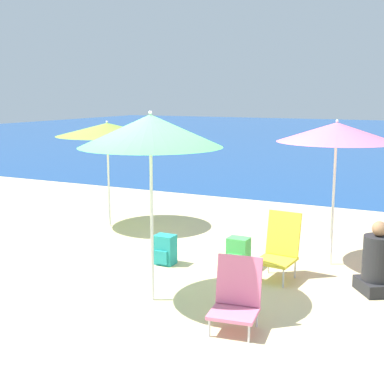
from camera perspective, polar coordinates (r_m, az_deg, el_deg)
ground_plane at (r=6.78m, az=-3.55°, el=-10.44°), size 60.00×60.00×0.00m
beach_umbrella_green at (r=6.05m, az=-4.45°, el=6.50°), size 1.64×1.64×2.23m
beach_umbrella_lime at (r=9.76m, az=-9.04°, el=6.59°), size 1.84×1.84×1.94m
beach_umbrella_pink at (r=7.65m, az=15.17°, el=6.16°), size 1.64×1.64×2.07m
beach_chair_yellow at (r=7.20m, az=9.36°, el=-5.75°), size 0.50×0.60×0.87m
beach_chair_pink at (r=5.67m, az=4.77°, el=-10.97°), size 0.55×0.57×0.74m
person_seated_near at (r=6.97m, az=19.16°, el=-7.30°), size 0.60×0.61×0.90m
backpack_green at (r=7.57m, az=4.96°, el=-6.50°), size 0.29×0.26×0.43m
backpack_teal at (r=7.71m, az=-2.91°, el=-6.18°), size 0.29×0.25×0.43m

